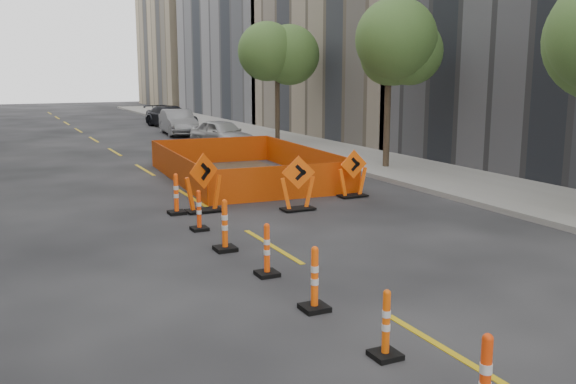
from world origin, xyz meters
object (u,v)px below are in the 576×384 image
channelizer_7 (176,194)px  chevron_sign_center (298,183)px  parked_car_near (222,134)px  parked_car_mid (178,122)px  channelizer_5 (225,225)px  channelizer_1 (485,383)px  chevron_sign_left (203,183)px  channelizer_2 (386,324)px  channelizer_6 (199,210)px  channelizer_3 (315,278)px  chevron_sign_right (353,174)px  channelizer_4 (267,250)px  parked_car_far (171,116)px

channelizer_7 → chevron_sign_center: chevron_sign_center is taller
channelizer_7 → parked_car_near: (6.14, 13.46, 0.14)m
chevron_sign_center → parked_car_mid: bearing=100.3°
channelizer_5 → channelizer_7: 3.88m
channelizer_1 → parked_car_mid: size_ratio=0.25×
channelizer_1 → chevron_sign_left: 11.60m
parked_car_near → parked_car_mid: 7.15m
channelizer_2 → channelizer_6: 7.76m
channelizer_1 → parked_car_mid: parked_car_mid is taller
channelizer_3 → channelizer_7: bearing=90.5°
chevron_sign_right → parked_car_mid: 20.65m
channelizer_7 → parked_car_near: size_ratio=0.27×
channelizer_4 → parked_car_far: parked_car_far is taller
channelizer_2 → channelizer_6: (-0.11, 7.76, 0.01)m
channelizer_3 → chevron_sign_center: 7.45m
channelizer_1 → channelizer_5: bearing=90.7°
parked_car_mid → channelizer_1: bearing=-95.3°
parked_car_near → parked_car_mid: parked_car_mid is taller
channelizer_2 → chevron_sign_right: chevron_sign_right is taller
channelizer_3 → chevron_sign_left: (0.68, 7.69, 0.27)m
chevron_sign_right → parked_car_far: chevron_sign_right is taller
channelizer_3 → chevron_sign_left: bearing=84.9°
channelizer_1 → parked_car_far: 38.18m
channelizer_5 → parked_car_far: (7.05, 29.79, 0.15)m
channelizer_4 → parked_car_mid: parked_car_mid is taller
parked_car_near → chevron_sign_right: bearing=-105.2°
parked_car_near → parked_car_mid: bearing=79.0°
chevron_sign_left → parked_car_near: chevron_sign_left is taller
channelizer_6 → channelizer_5: bearing=-91.5°
parked_car_mid → parked_car_far: bearing=84.0°
channelizer_2 → parked_car_far: 36.26m
channelizer_5 → parked_car_far: size_ratio=0.23×
channelizer_6 → parked_car_near: 16.57m
channelizer_6 → parked_car_far: 28.71m
chevron_sign_center → chevron_sign_right: bearing=39.9°
chevron_sign_left → chevron_sign_center: bearing=-43.4°
channelizer_1 → chevron_sign_right: (5.41, 11.61, 0.17)m
parked_car_near → channelizer_4: bearing=-119.8°
chevron_sign_center → chevron_sign_right: (2.33, 0.95, -0.03)m
channelizer_4 → parked_car_mid: (5.89, 26.43, 0.24)m
channelizer_7 → channelizer_1: bearing=-89.8°
channelizer_4 → chevron_sign_left: (0.66, 5.76, 0.30)m
chevron_sign_left → parked_car_far: chevron_sign_left is taller
channelizer_5 → channelizer_1: bearing=-89.3°
channelizer_5 → channelizer_7: size_ratio=1.02×
channelizer_1 → channelizer_3: channelizer_1 is taller
parked_car_far → channelizer_2: bearing=-113.5°
channelizer_1 → parked_car_near: size_ratio=0.27×
parked_car_mid → channelizer_4: bearing=-97.5°
channelizer_1 → channelizer_4: size_ratio=1.10×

